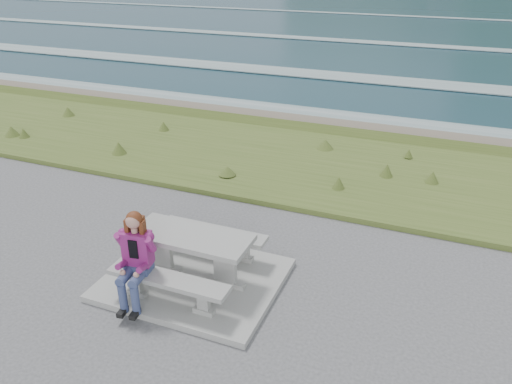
{
  "coord_description": "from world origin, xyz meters",
  "views": [
    {
      "loc": [
        3.25,
        -5.49,
        4.62
      ],
      "look_at": [
        0.54,
        1.2,
        1.1
      ],
      "focal_mm": 35.0,
      "sensor_mm": 36.0,
      "label": 1
    }
  ],
  "objects_px": {
    "bench_landward": "(168,283)",
    "picnic_table": "(192,244)",
    "bench_seaward": "(213,235)",
    "seated_woman": "(135,272)"
  },
  "relations": [
    {
      "from": "picnic_table",
      "to": "bench_seaward",
      "type": "height_order",
      "value": "picnic_table"
    },
    {
      "from": "bench_seaward",
      "to": "seated_woman",
      "type": "xyz_separation_m",
      "value": [
        -0.44,
        -1.53,
        0.16
      ]
    },
    {
      "from": "picnic_table",
      "to": "bench_landward",
      "type": "bearing_deg",
      "value": -90.0
    },
    {
      "from": "bench_landward",
      "to": "seated_woman",
      "type": "bearing_deg",
      "value": -163.65
    },
    {
      "from": "bench_landward",
      "to": "bench_seaward",
      "type": "bearing_deg",
      "value": 90.0
    },
    {
      "from": "picnic_table",
      "to": "bench_seaward",
      "type": "xyz_separation_m",
      "value": [
        0.0,
        0.7,
        -0.23
      ]
    },
    {
      "from": "bench_seaward",
      "to": "seated_woman",
      "type": "height_order",
      "value": "seated_woman"
    },
    {
      "from": "bench_landward",
      "to": "bench_seaward",
      "type": "relative_size",
      "value": 1.0
    },
    {
      "from": "bench_seaward",
      "to": "seated_woman",
      "type": "relative_size",
      "value": 1.31
    },
    {
      "from": "bench_landward",
      "to": "picnic_table",
      "type": "bearing_deg",
      "value": 90.0
    }
  ]
}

